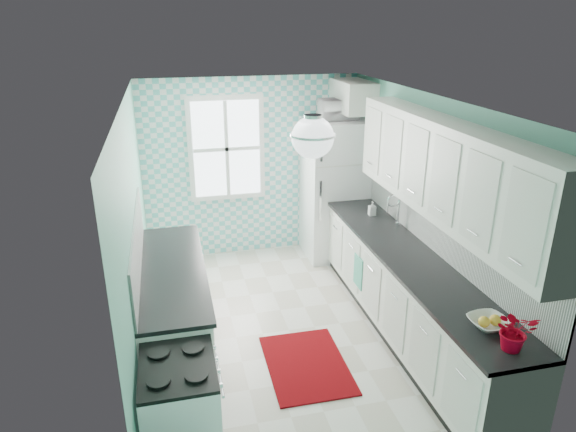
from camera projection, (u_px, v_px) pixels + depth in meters
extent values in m
cube|color=silver|center=(289.00, 331.00, 5.65)|extent=(3.00, 4.40, 0.02)
cube|color=white|center=(289.00, 99.00, 4.74)|extent=(3.00, 4.40, 0.02)
cube|color=#68B8A0|center=(252.00, 167.00, 7.20)|extent=(3.00, 0.02, 2.50)
cube|color=#68B8A0|center=(373.00, 355.00, 3.19)|extent=(3.00, 0.02, 2.50)
cube|color=#68B8A0|center=(134.00, 239.00, 4.86)|extent=(0.02, 4.40, 2.50)
cube|color=#68B8A0|center=(425.00, 213.00, 5.52)|extent=(0.02, 4.40, 2.50)
cube|color=#5EC6C2|center=(252.00, 168.00, 7.18)|extent=(3.00, 0.01, 2.50)
cube|color=white|center=(227.00, 149.00, 6.97)|extent=(1.04, 0.05, 1.44)
cube|color=white|center=(227.00, 149.00, 6.95)|extent=(0.90, 0.02, 1.30)
cube|color=white|center=(441.00, 232.00, 5.18)|extent=(0.02, 3.60, 0.51)
cube|color=white|center=(137.00, 247.00, 4.82)|extent=(0.02, 2.15, 0.51)
cube|color=silver|center=(446.00, 171.00, 4.71)|extent=(0.33, 3.20, 0.90)
cube|color=silver|center=(352.00, 96.00, 6.78)|extent=(0.40, 0.74, 0.40)
cylinder|color=silver|center=(313.00, 117.00, 4.02)|extent=(0.14, 0.14, 0.04)
cylinder|color=silver|center=(313.00, 126.00, 4.05)|extent=(0.02, 0.02, 0.12)
sphere|color=white|center=(313.00, 137.00, 4.08)|extent=(0.34, 0.34, 0.34)
cube|color=white|center=(409.00, 299.00, 5.38)|extent=(0.60, 3.60, 0.90)
cube|color=black|center=(411.00, 259.00, 5.21)|extent=(0.63, 3.60, 0.04)
cube|color=white|center=(175.00, 312.00, 5.15)|extent=(0.60, 2.15, 0.90)
cube|color=black|center=(172.00, 270.00, 4.98)|extent=(0.63, 2.15, 0.04)
cube|color=white|center=(336.00, 189.00, 7.17)|extent=(0.85, 0.80, 1.95)
cube|color=silver|center=(347.00, 166.00, 6.64)|extent=(0.83, 0.01, 0.02)
cube|color=silver|center=(321.00, 150.00, 6.46)|extent=(0.03, 0.03, 0.30)
cube|color=silver|center=(320.00, 201.00, 6.71)|extent=(0.03, 0.03, 0.54)
cube|color=silver|center=(181.00, 412.00, 3.87)|extent=(0.55, 0.70, 0.83)
cube|color=black|center=(177.00, 367.00, 3.72)|extent=(0.55, 0.70, 0.03)
cube|color=black|center=(218.00, 401.00, 3.92)|extent=(0.01, 0.46, 0.28)
cube|color=silver|center=(381.00, 230.00, 5.94)|extent=(0.56, 0.47, 0.12)
cylinder|color=silver|center=(399.00, 212.00, 5.91)|extent=(0.02, 0.02, 0.30)
torus|color=silver|center=(394.00, 197.00, 5.83)|extent=(0.16, 0.02, 0.16)
cube|color=maroon|center=(306.00, 364.00, 5.07)|extent=(0.78, 1.10, 0.02)
cube|color=#61AA9A|center=(358.00, 272.00, 5.91)|extent=(0.11, 0.24, 0.37)
imported|color=white|center=(489.00, 323.00, 4.02)|extent=(0.33, 0.33, 0.08)
imported|color=red|center=(515.00, 331.00, 3.70)|extent=(0.34, 0.31, 0.32)
imported|color=#94A7B8|center=(372.00, 208.00, 6.29)|extent=(0.08, 0.08, 0.18)
imported|color=white|center=(338.00, 109.00, 6.77)|extent=(0.49, 0.34, 0.27)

